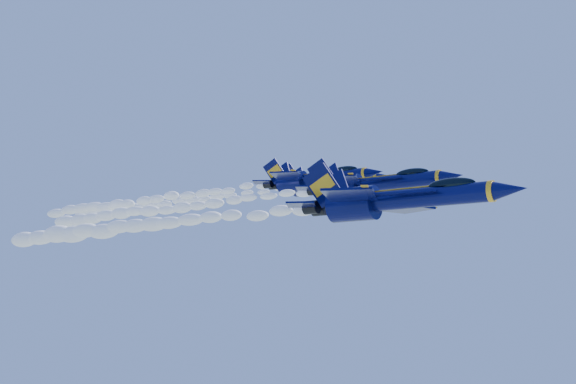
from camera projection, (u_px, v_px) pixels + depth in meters
The scene contains 8 objects.
jet_lead at pixel (395, 199), 59.42m from camera, with size 19.03×15.61×7.07m.
smoke_trail_jet_lead at pixel (142, 226), 74.67m from camera, with size 40.75×2.12×1.91m, color white.
jet_second at pixel (373, 184), 73.39m from camera, with size 16.74×13.73×6.22m.
smoke_trail_jet_second at pixel (170, 208), 88.11m from camera, with size 40.75×1.86×1.68m, color white.
jet_third at pixel (315, 179), 85.16m from camera, with size 15.64×12.83×5.81m.
smoke_trail_jet_third at pixel (147, 201), 99.64m from camera, with size 40.75×1.74×1.57m, color white.
jet_fourth at pixel (328, 183), 92.86m from camera, with size 16.28×13.35×6.05m.
smoke_trail_jet_fourth at pixel (169, 203), 107.48m from camera, with size 40.75×1.81×1.63m, color white.
Camera 1 is at (37.56, -68.27, 140.14)m, focal length 45.00 mm.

